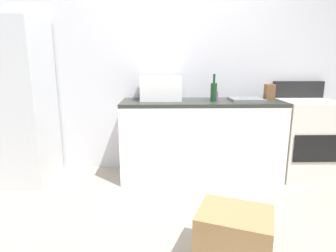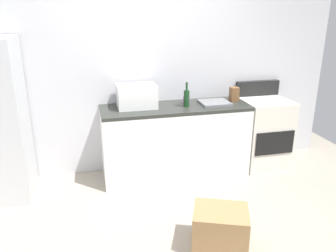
# 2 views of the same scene
# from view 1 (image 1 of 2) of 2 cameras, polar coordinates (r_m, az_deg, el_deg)

# --- Properties ---
(ground_plane) EXTENTS (6.00, 6.00, 0.00)m
(ground_plane) POSITION_cam_1_polar(r_m,az_deg,el_deg) (2.34, 2.83, -21.49)
(ground_plane) COLOR #9E9384
(wall_back) EXTENTS (5.00, 0.10, 2.60)m
(wall_back) POSITION_cam_1_polar(r_m,az_deg,el_deg) (3.48, 1.17, 12.47)
(wall_back) COLOR silver
(wall_back) RESTS_ON ground_plane
(kitchen_counter) EXTENTS (1.80, 0.60, 0.90)m
(kitchen_counter) POSITION_cam_1_polar(r_m,az_deg,el_deg) (3.28, 6.63, -2.67)
(kitchen_counter) COLOR white
(kitchen_counter) RESTS_ON ground_plane
(refrigerator) EXTENTS (0.68, 0.66, 1.76)m
(refrigerator) POSITION_cam_1_polar(r_m,az_deg,el_deg) (3.50, -28.62, 4.00)
(refrigerator) COLOR silver
(refrigerator) RESTS_ON ground_plane
(stove_oven) EXTENTS (0.60, 0.61, 1.10)m
(stove_oven) POSITION_cam_1_polar(r_m,az_deg,el_deg) (3.65, 25.93, -2.04)
(stove_oven) COLOR silver
(stove_oven) RESTS_ON ground_plane
(microwave) EXTENTS (0.46, 0.34, 0.27)m
(microwave) POSITION_cam_1_polar(r_m,az_deg,el_deg) (3.22, -1.47, 7.72)
(microwave) COLOR white
(microwave) RESTS_ON kitchen_counter
(sink_basin) EXTENTS (0.36, 0.32, 0.03)m
(sink_basin) POSITION_cam_1_polar(r_m,az_deg,el_deg) (3.29, 15.65, 5.25)
(sink_basin) COLOR slate
(sink_basin) RESTS_ON kitchen_counter
(wine_bottle) EXTENTS (0.07, 0.07, 0.30)m
(wine_bottle) POSITION_cam_1_polar(r_m,az_deg,el_deg) (3.15, 9.30, 6.98)
(wine_bottle) COLOR #193F1E
(wine_bottle) RESTS_ON kitchen_counter
(coffee_mug) EXTENTS (0.08, 0.08, 0.10)m
(coffee_mug) POSITION_cam_1_polar(r_m,az_deg,el_deg) (3.29, 9.49, 6.16)
(coffee_mug) COLOR purple
(coffee_mug) RESTS_ON kitchen_counter
(knife_block) EXTENTS (0.10, 0.10, 0.18)m
(knife_block) POSITION_cam_1_polar(r_m,az_deg,el_deg) (3.44, 19.97, 6.53)
(knife_block) COLOR brown
(knife_block) RESTS_ON kitchen_counter
(cardboard_box_large) EXTENTS (0.58, 0.53, 0.36)m
(cardboard_box_large) POSITION_cam_1_polar(r_m,az_deg,el_deg) (2.06, 13.30, -21.10)
(cardboard_box_large) COLOR #A37A4C
(cardboard_box_large) RESTS_ON ground_plane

